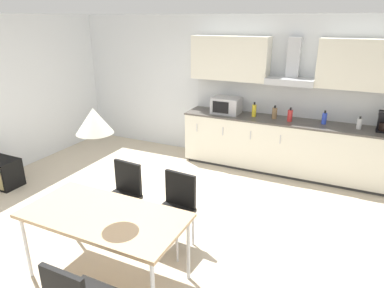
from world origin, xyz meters
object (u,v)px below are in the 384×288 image
(chair_far_right, at_px, (176,204))
(chair_far_left, at_px, (123,191))
(bottle_yellow, at_px, (254,110))
(microwave, at_px, (226,105))
(bottle_red, at_px, (290,115))
(bottle_brown, at_px, (275,113))
(dining_table, at_px, (104,218))
(bottle_white, at_px, (359,124))
(guitar_amp, at_px, (3,173))
(bottle_blue, at_px, (324,118))
(coffee_maker, at_px, (384,121))
(pendant_lamp, at_px, (94,121))

(chair_far_right, xyz_separation_m, chair_far_left, (-0.71, -0.00, 0.00))
(bottle_yellow, xyz_separation_m, chair_far_right, (-0.14, -2.57, -0.48))
(microwave, bearing_deg, bottle_red, -1.61)
(bottle_brown, xyz_separation_m, dining_table, (-0.84, -3.36, -0.31))
(bottle_white, bearing_deg, guitar_amp, -153.73)
(microwave, relative_size, chair_far_right, 0.55)
(bottle_blue, height_order, guitar_amp, bottle_blue)
(bottle_blue, bearing_deg, bottle_red, -171.47)
(coffee_maker, height_order, bottle_white, coffee_maker)
(microwave, distance_m, chair_far_left, 2.65)
(bottle_red, relative_size, chair_far_right, 0.26)
(coffee_maker, bearing_deg, bottle_white, -175.34)
(dining_table, height_order, pendant_lamp, pendant_lamp)
(bottle_red, bearing_deg, coffee_maker, 2.46)
(bottle_brown, height_order, pendant_lamp, pendant_lamp)
(coffee_maker, distance_m, bottle_brown, 1.59)
(bottle_white, relative_size, guitar_amp, 0.37)
(microwave, bearing_deg, dining_table, -89.97)
(chair_far_right, bearing_deg, bottle_yellow, 86.94)
(chair_far_right, bearing_deg, chair_far_left, -180.00)
(chair_far_left, xyz_separation_m, pendant_lamp, (0.35, -0.77, 1.12))
(bottle_blue, relative_size, bottle_white, 1.11)
(bottle_blue, bearing_deg, bottle_yellow, -177.72)
(bottle_brown, relative_size, chair_far_left, 0.25)
(bottle_red, height_order, pendant_lamp, pendant_lamp)
(bottle_blue, relative_size, chair_far_right, 0.25)
(bottle_yellow, relative_size, chair_far_left, 0.28)
(coffee_maker, distance_m, chair_far_left, 3.84)
(coffee_maker, relative_size, chair_far_right, 0.34)
(chair_far_left, height_order, pendant_lamp, pendant_lamp)
(chair_far_left, bearing_deg, coffee_maker, 43.06)
(bottle_yellow, relative_size, dining_table, 0.16)
(microwave, height_order, pendant_lamp, pendant_lamp)
(bottle_white, bearing_deg, bottle_blue, 174.79)
(bottle_red, relative_size, bottle_yellow, 0.91)
(coffee_maker, bearing_deg, bottle_yellow, -179.27)
(bottle_yellow, xyz_separation_m, pendant_lamp, (-0.50, -3.34, 0.64))
(microwave, distance_m, chair_far_right, 2.65)
(chair_far_left, bearing_deg, dining_table, -65.60)
(bottle_red, relative_size, guitar_amp, 0.43)
(microwave, height_order, guitar_amp, microwave)
(bottle_yellow, relative_size, guitar_amp, 0.48)
(bottle_white, bearing_deg, bottle_brown, 179.18)
(chair_far_left, bearing_deg, bottle_white, 46.25)
(bottle_red, height_order, chair_far_right, bottle_red)
(microwave, distance_m, bottle_yellow, 0.50)
(pendant_lamp, bearing_deg, chair_far_left, 114.40)
(microwave, relative_size, coffee_maker, 1.60)
(dining_table, bearing_deg, bottle_brown, 75.96)
(dining_table, xyz_separation_m, pendant_lamp, (0.00, 0.00, 0.96))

